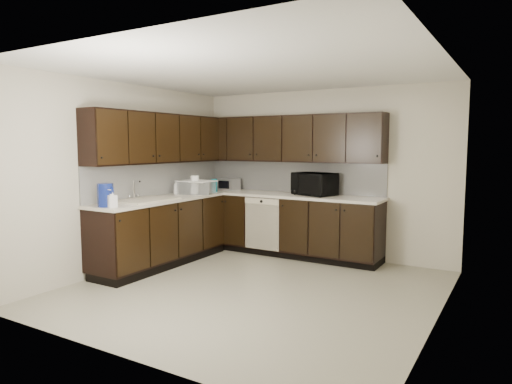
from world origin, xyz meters
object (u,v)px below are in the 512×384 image
at_px(sink, 145,205).
at_px(blue_pitcher, 106,195).
at_px(toaster_oven, 229,184).
at_px(storage_bin, 197,187).
at_px(microwave, 314,184).

distance_m(sink, blue_pitcher, 0.72).
xyz_separation_m(toaster_oven, storage_bin, (-0.10, -0.73, 0.00)).
height_order(sink, microwave, microwave).
xyz_separation_m(sink, toaster_oven, (0.17, 1.75, 0.16)).
bearing_deg(sink, toaster_oven, 84.45).
bearing_deg(microwave, blue_pitcher, -108.21).
xyz_separation_m(toaster_oven, blue_pitcher, (-0.14, -2.43, 0.04)).
bearing_deg(storage_bin, blue_pitcher, -91.33).
height_order(sink, blue_pitcher, blue_pitcher).
height_order(sink, storage_bin, sink).
bearing_deg(microwave, toaster_oven, -164.08).
height_order(microwave, blue_pitcher, microwave).
relative_size(microwave, blue_pitcher, 2.12).
height_order(microwave, toaster_oven, microwave).
relative_size(sink, blue_pitcher, 2.92).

